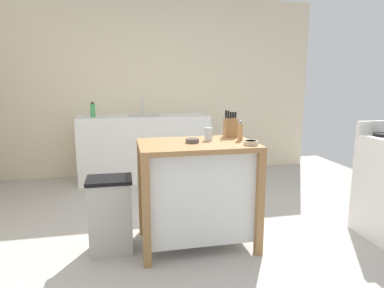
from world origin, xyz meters
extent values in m
plane|color=#ADA8A0|center=(0.00, 0.00, 0.00)|extent=(6.12, 6.12, 0.00)
cube|color=beige|center=(0.00, 2.56, 1.30)|extent=(4.81, 0.10, 2.60)
cube|color=#9E7042|center=(0.06, 0.12, 0.88)|extent=(0.96, 0.63, 0.04)
cube|color=silver|center=(0.06, 0.12, 0.48)|extent=(0.86, 0.53, 0.76)
cube|color=#9E7042|center=(-0.39, -0.17, 0.43)|extent=(0.06, 0.06, 0.86)
cube|color=#9E7042|center=(0.51, -0.17, 0.43)|extent=(0.06, 0.06, 0.86)
cube|color=#9E7042|center=(-0.39, 0.40, 0.43)|extent=(0.06, 0.06, 0.86)
cube|color=#9E7042|center=(0.51, 0.40, 0.43)|extent=(0.06, 0.06, 0.86)
cube|color=#9E7042|center=(0.42, 0.33, 0.98)|extent=(0.11, 0.09, 0.17)
cylinder|color=black|center=(0.37, 0.33, 1.10)|extent=(0.02, 0.02, 0.07)
cylinder|color=black|center=(0.40, 0.33, 1.10)|extent=(0.02, 0.02, 0.07)
cylinder|color=black|center=(0.42, 0.33, 1.09)|extent=(0.02, 0.02, 0.06)
cylinder|color=black|center=(0.44, 0.33, 1.09)|extent=(0.02, 0.02, 0.06)
cylinder|color=black|center=(0.46, 0.33, 1.09)|extent=(0.02, 0.02, 0.06)
cylinder|color=beige|center=(0.45, -0.08, 0.91)|extent=(0.11, 0.11, 0.04)
cylinder|color=gray|center=(0.45, -0.08, 0.93)|extent=(0.09, 0.09, 0.01)
cylinder|color=#564C47|center=(0.02, 0.11, 0.91)|extent=(0.11, 0.11, 0.03)
cylinder|color=#342D2A|center=(0.02, 0.11, 0.93)|extent=(0.09, 0.09, 0.01)
cylinder|color=silver|center=(0.17, 0.19, 0.95)|extent=(0.07, 0.07, 0.11)
cylinder|color=tan|center=(0.44, 0.14, 0.97)|extent=(0.04, 0.04, 0.15)
sphere|color=#99999E|center=(0.44, 0.14, 1.05)|extent=(0.03, 0.03, 0.03)
cube|color=#B7B2A8|center=(-0.66, 0.14, 0.30)|extent=(0.34, 0.26, 0.60)
cube|color=black|center=(-0.66, 0.14, 0.61)|extent=(0.36, 0.28, 0.03)
cube|color=silver|center=(-0.24, 2.21, 0.46)|extent=(1.81, 0.60, 0.92)
cube|color=silver|center=(-0.24, 2.19, 0.90)|extent=(0.44, 0.36, 0.03)
cylinder|color=#B7BCC1|center=(-0.24, 2.35, 1.03)|extent=(0.02, 0.02, 0.22)
cylinder|color=green|center=(-0.92, 2.12, 1.01)|extent=(0.06, 0.06, 0.18)
cylinder|color=black|center=(-0.92, 2.12, 1.11)|extent=(0.04, 0.04, 0.02)
cylinder|color=black|center=(1.72, -0.03, 0.93)|extent=(0.18, 0.18, 0.02)
camera|label=1|loc=(-0.54, -2.53, 1.40)|focal=31.33mm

